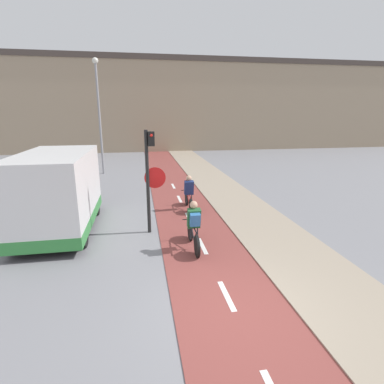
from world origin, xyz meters
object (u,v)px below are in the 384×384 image
at_px(cyclist_near, 194,226).
at_px(cyclist_far, 189,194).
at_px(traffic_light_pole, 150,171).
at_px(street_lamp_far, 99,105).
at_px(van, 58,194).

xyz_separation_m(cyclist_near, cyclist_far, (0.46, 3.63, -0.05)).
bearing_deg(traffic_light_pole, cyclist_near, -53.05).
bearing_deg(cyclist_far, street_lamp_far, 116.99).
relative_size(street_lamp_far, cyclist_far, 4.16).
height_order(cyclist_far, van, van).
bearing_deg(cyclist_near, van, 152.08).
height_order(traffic_light_pole, street_lamp_far, street_lamp_far).
bearing_deg(cyclist_near, traffic_light_pole, 126.95).
bearing_deg(van, traffic_light_pole, -12.73).
relative_size(street_lamp_far, cyclist_near, 4.03).
height_order(cyclist_near, van, van).
height_order(cyclist_near, cyclist_far, cyclist_near).
bearing_deg(van, street_lamp_far, 87.99).
xyz_separation_m(street_lamp_far, van, (-0.34, -9.70, -2.96)).
bearing_deg(van, cyclist_near, -27.92).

